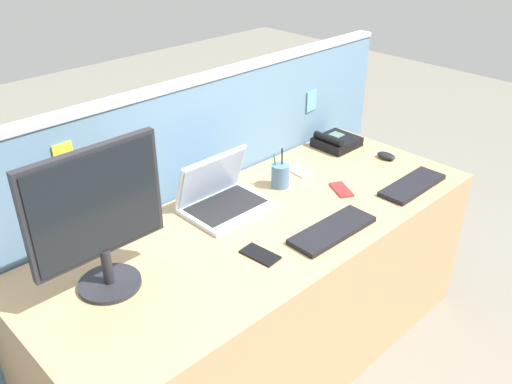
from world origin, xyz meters
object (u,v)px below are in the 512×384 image
(pen_cup, at_px, (280,175))
(cell_phone_black_slab, at_px, (260,255))
(desk_phone, at_px, (336,142))
(computer_mouse_right_hand, at_px, (386,156))
(cell_phone_white_slab, at_px, (298,171))
(desktop_monitor, at_px, (97,214))
(keyboard_main, at_px, (412,185))
(cell_phone_red_case, at_px, (341,190))
(laptop, at_px, (221,196))
(keyboard_spare, at_px, (332,230))

(pen_cup, xyz_separation_m, cell_phone_black_slab, (-0.45, -0.33, -0.05))
(cell_phone_black_slab, bearing_deg, desk_phone, 17.71)
(computer_mouse_right_hand, distance_m, cell_phone_black_slab, 1.06)
(cell_phone_white_slab, bearing_deg, desktop_monitor, -167.49)
(keyboard_main, distance_m, pen_cup, 0.61)
(cell_phone_white_slab, bearing_deg, pen_cup, -159.93)
(cell_phone_red_case, xyz_separation_m, cell_phone_black_slab, (-0.62, -0.10, 0.00))
(desktop_monitor, relative_size, laptop, 1.47)
(laptop, relative_size, computer_mouse_right_hand, 3.52)
(keyboard_main, height_order, pen_cup, pen_cup)
(desk_phone, bearing_deg, cell_phone_red_case, -138.32)
(keyboard_spare, height_order, cell_phone_white_slab, keyboard_spare)
(keyboard_main, distance_m, cell_phone_black_slab, 0.89)
(desktop_monitor, height_order, desk_phone, desktop_monitor)
(laptop, bearing_deg, cell_phone_black_slab, -109.54)
(desk_phone, distance_m, keyboard_main, 0.54)
(pen_cup, xyz_separation_m, cell_phone_white_slab, (0.17, 0.04, -0.05))
(computer_mouse_right_hand, bearing_deg, cell_phone_black_slab, -172.89)
(cell_phone_white_slab, bearing_deg, keyboard_spare, -116.96)
(desk_phone, xyz_separation_m, cell_phone_black_slab, (-0.99, -0.43, -0.02))
(desktop_monitor, height_order, cell_phone_white_slab, desktop_monitor)
(keyboard_main, distance_m, keyboard_spare, 0.56)
(desktop_monitor, distance_m, cell_phone_black_slab, 0.62)
(pen_cup, relative_size, cell_phone_white_slab, 1.38)
(desk_phone, relative_size, keyboard_spare, 0.54)
(laptop, relative_size, cell_phone_black_slab, 2.38)
(desk_phone, distance_m, cell_phone_white_slab, 0.37)
(keyboard_main, bearing_deg, desk_phone, 78.61)
(cell_phone_white_slab, bearing_deg, desk_phone, 15.47)
(desk_phone, relative_size, pen_cup, 1.10)
(keyboard_main, bearing_deg, desktop_monitor, 165.29)
(desk_phone, relative_size, computer_mouse_right_hand, 2.11)
(keyboard_spare, xyz_separation_m, cell_phone_black_slab, (-0.32, 0.09, -0.01))
(desk_phone, height_order, cell_phone_red_case, desk_phone)
(laptop, bearing_deg, keyboard_main, -32.69)
(cell_phone_red_case, height_order, cell_phone_white_slab, same)
(desktop_monitor, height_order, pen_cup, desktop_monitor)
(desktop_monitor, height_order, computer_mouse_right_hand, desktop_monitor)
(cell_phone_red_case, xyz_separation_m, cell_phone_white_slab, (-0.00, 0.27, 0.00))
(laptop, distance_m, cell_phone_white_slab, 0.49)
(desktop_monitor, xyz_separation_m, keyboard_main, (1.38, -0.35, -0.28))
(cell_phone_red_case, distance_m, cell_phone_white_slab, 0.27)
(desk_phone, distance_m, cell_phone_black_slab, 1.07)
(laptop, distance_m, keyboard_spare, 0.50)
(desktop_monitor, distance_m, laptop, 0.68)
(keyboard_main, xyz_separation_m, cell_phone_white_slab, (-0.26, 0.47, -0.01))
(cell_phone_black_slab, bearing_deg, keyboard_spare, -21.33)
(desktop_monitor, relative_size, computer_mouse_right_hand, 5.19)
(keyboard_spare, height_order, cell_phone_black_slab, keyboard_spare)
(cell_phone_white_slab, bearing_deg, laptop, -174.34)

